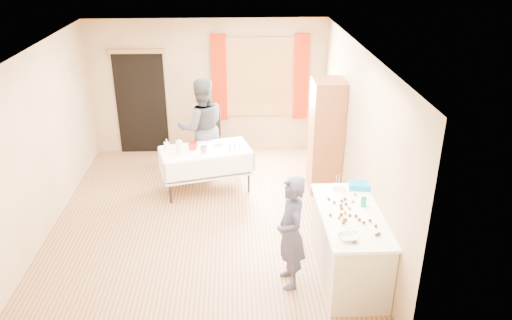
{
  "coord_description": "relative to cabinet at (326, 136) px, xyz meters",
  "views": [
    {
      "loc": [
        0.48,
        -6.58,
        3.99
      ],
      "look_at": [
        0.79,
        0.0,
        1.0
      ],
      "focal_mm": 35.0,
      "sensor_mm": 36.0,
      "label": 1
    }
  ],
  "objects": [
    {
      "name": "ceiling",
      "position": [
        -1.99,
        -0.99,
        1.66
      ],
      "size": [
        4.5,
        5.5,
        0.02
      ],
      "primitive_type": "cube",
      "color": "white",
      "rests_on": "floor"
    },
    {
      "name": "cup_red",
      "position": [
        -2.19,
        0.02,
        -0.14
      ],
      "size": [
        0.19,
        0.19,
        0.12
      ],
      "primitive_type": "imported",
      "rotation": [
        0.0,
        0.0,
        0.11
      ],
      "color": "red",
      "rests_on": "party_table"
    },
    {
      "name": "wall_front",
      "position": [
        -1.99,
        -3.75,
        0.35
      ],
      "size": [
        4.5,
        0.02,
        2.6
      ],
      "primitive_type": "cube",
      "color": "tan",
      "rests_on": "floor"
    },
    {
      "name": "party_table",
      "position": [
        -1.99,
        0.04,
        -0.51
      ],
      "size": [
        1.62,
        1.11,
        0.75
      ],
      "rotation": [
        0.0,
        0.0,
        0.26
      ],
      "color": "black",
      "rests_on": "floor"
    },
    {
      "name": "mixing_bowl",
      "position": [
        -0.27,
        -2.96,
        -0.02
      ],
      "size": [
        0.22,
        0.22,
        0.05
      ],
      "primitive_type": "imported",
      "rotation": [
        0.0,
        0.0,
        0.04
      ],
      "color": "white",
      "rests_on": "counter"
    },
    {
      "name": "cake_balls",
      "position": [
        -0.13,
        -2.47,
        -0.02
      ],
      "size": [
        0.52,
        1.13,
        0.04
      ],
      "color": "#3F2314",
      "rests_on": "counter"
    },
    {
      "name": "doorway",
      "position": [
        -3.29,
        1.74,
        0.05
      ],
      "size": [
        0.95,
        0.04,
        2.0
      ],
      "primitive_type": "cube",
      "color": "black",
      "rests_on": "floor"
    },
    {
      "name": "soda_can",
      "position": [
        0.08,
        -2.25,
        0.02
      ],
      "size": [
        0.08,
        0.08,
        0.12
      ],
      "primitive_type": "cylinder",
      "rotation": [
        0.0,
        0.0,
        -0.2
      ],
      "color": "#027B3A",
      "rests_on": "counter"
    },
    {
      "name": "bottle",
      "position": [
        -2.62,
        0.07,
        -0.12
      ],
      "size": [
        0.13,
        0.13,
        0.17
      ],
      "primitive_type": "imported",
      "rotation": [
        0.0,
        0.0,
        0.41
      ],
      "color": "white",
      "rests_on": "party_table"
    },
    {
      "name": "floor",
      "position": [
        -1.99,
        -0.99,
        -0.96
      ],
      "size": [
        4.5,
        5.5,
        0.02
      ],
      "primitive_type": "cube",
      "color": "#9E7047",
      "rests_on": "ground"
    },
    {
      "name": "curtain_left",
      "position": [
        -1.77,
        1.68,
        0.55
      ],
      "size": [
        0.28,
        0.06,
        1.65
      ],
      "primitive_type": "cube",
      "color": "#B21F04",
      "rests_on": "wall_back"
    },
    {
      "name": "window_pane",
      "position": [
        -0.99,
        1.72,
        0.55
      ],
      "size": [
        1.2,
        0.02,
        1.4
      ],
      "primitive_type": "cube",
      "color": "white",
      "rests_on": "wall_back"
    },
    {
      "name": "cup_rainbow",
      "position": [
        -2.01,
        -0.12,
        -0.14
      ],
      "size": [
        0.24,
        0.24,
        0.11
      ],
      "primitive_type": "imported",
      "rotation": [
        0.0,
        0.0,
        0.6
      ],
      "color": "red",
      "rests_on": "party_table"
    },
    {
      "name": "pastry_tray",
      "position": [
        -1.5,
        0.04,
        -0.19
      ],
      "size": [
        0.28,
        0.2,
        0.02
      ],
      "primitive_type": "cube",
      "rotation": [
        0.0,
        0.0,
        -0.01
      ],
      "color": "white",
      "rests_on": "party_table"
    },
    {
      "name": "foam_block",
      "position": [
        -0.15,
        -1.82,
        -0.0
      ],
      "size": [
        0.17,
        0.14,
        0.08
      ],
      "primitive_type": "cube",
      "rotation": [
        0.0,
        0.0,
        -0.3
      ],
      "color": "white",
      "rests_on": "counter"
    },
    {
      "name": "door_lintel",
      "position": [
        -3.29,
        1.71,
        1.07
      ],
      "size": [
        1.05,
        0.06,
        0.08
      ],
      "primitive_type": "cube",
      "color": "olive",
      "rests_on": "wall_back"
    },
    {
      "name": "cabinet",
      "position": [
        0.0,
        0.0,
        0.0
      ],
      "size": [
        0.5,
        0.6,
        1.9
      ],
      "primitive_type": "cube",
      "color": "brown",
      "rests_on": "floor"
    },
    {
      "name": "chair",
      "position": [
        -2.0,
        1.11,
        -0.63
      ],
      "size": [
        0.5,
        0.5,
        1.09
      ],
      "rotation": [
        0.0,
        0.0,
        -0.11
      ],
      "color": "black",
      "rests_on": "floor"
    },
    {
      "name": "blue_basket",
      "position": [
        0.15,
        -1.77,
        -0.0
      ],
      "size": [
        0.33,
        0.24,
        0.08
      ],
      "primitive_type": "cube",
      "rotation": [
        0.0,
        0.0,
        -0.15
      ],
      "color": "#0772B8",
      "rests_on": "counter"
    },
    {
      "name": "woman",
      "position": [
        -2.07,
        0.7,
        -0.07
      ],
      "size": [
        1.17,
        1.07,
        1.76
      ],
      "primitive_type": "imported",
      "rotation": [
        0.0,
        0.0,
        3.39
      ],
      "color": "black",
      "rests_on": "floor"
    },
    {
      "name": "wall_left",
      "position": [
        -4.25,
        -0.99,
        0.35
      ],
      "size": [
        0.02,
        5.5,
        2.6
      ],
      "primitive_type": "cube",
      "color": "tan",
      "rests_on": "floor"
    },
    {
      "name": "girl",
      "position": [
        -0.85,
        -2.53,
        -0.22
      ],
      "size": [
        0.64,
        0.51,
        1.46
      ],
      "primitive_type": "imported",
      "rotation": [
        0.0,
        0.0,
        -1.42
      ],
      "color": "#2A2B48",
      "rests_on": "floor"
    },
    {
      "name": "pitcher",
      "position": [
        -2.39,
        -0.17,
        -0.09
      ],
      "size": [
        0.11,
        0.11,
        0.22
      ],
      "primitive_type": "cylinder",
      "rotation": [
        0.0,
        0.0,
        0.0
      ],
      "color": "silver",
      "rests_on": "party_table"
    },
    {
      "name": "curtain_right",
      "position": [
        -0.21,
        1.68,
        0.55
      ],
      "size": [
        0.28,
        0.06,
        1.65
      ],
      "primitive_type": "cube",
      "color": "#B21F04",
      "rests_on": "wall_back"
    },
    {
      "name": "window_frame",
      "position": [
        -0.99,
        1.73,
        0.55
      ],
      "size": [
        1.32,
        0.06,
        1.52
      ],
      "primitive_type": "cube",
      "color": "olive",
      "rests_on": "wall_back"
    },
    {
      "name": "wall_right",
      "position": [
        0.27,
        -0.99,
        0.35
      ],
      "size": [
        0.02,
        5.5,
        2.6
      ],
      "primitive_type": "cube",
      "color": "tan",
      "rests_on": "floor"
    },
    {
      "name": "counter",
      "position": [
        -0.1,
        -2.41,
        -0.5
      ],
      "size": [
        0.76,
        1.6,
        0.91
      ],
      "color": "beige",
      "rests_on": "floor"
    },
    {
      "name": "small_bowl",
      "position": [
        -1.75,
        0.22,
        -0.17
      ],
      "size": [
        0.33,
        0.33,
        0.05
      ],
      "primitive_type": "imported",
      "rotation": [
        0.0,
        0.0,
        0.59
      ],
      "color": "white",
      "rests_on": "party_table"
    },
    {
      "name": "wall_back",
      "position": [
        -1.99,
        1.77,
        0.35
      ],
      "size": [
        4.5,
        0.02,
        2.6
      ],
      "primitive_type": "cube",
      "color": "tan",
      "rests_on": "floor"
    }
  ]
}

